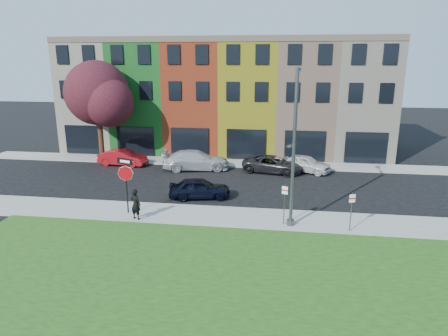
# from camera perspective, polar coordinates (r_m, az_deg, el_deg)

# --- Properties ---
(ground) EXTENTS (120.00, 120.00, 0.00)m
(ground) POSITION_cam_1_polar(r_m,az_deg,el_deg) (19.90, -1.01, -10.42)
(ground) COLOR black
(ground) RESTS_ON ground
(sidewalk_near) EXTENTS (40.00, 3.00, 0.12)m
(sidewalk_near) POSITION_cam_1_polar(r_m,az_deg,el_deg) (22.42, 5.30, -7.25)
(sidewalk_near) COLOR gray
(sidewalk_near) RESTS_ON ground
(sidewalk_far) EXTENTS (40.00, 2.40, 0.12)m
(sidewalk_far) POSITION_cam_1_polar(r_m,az_deg,el_deg) (34.31, -2.02, 0.83)
(sidewalk_far) COLOR gray
(sidewalk_far) RESTS_ON ground
(rowhouse_block) EXTENTS (30.00, 10.12, 10.00)m
(rowhouse_block) POSITION_cam_1_polar(r_m,az_deg,el_deg) (39.42, 0.23, 10.01)
(rowhouse_block) COLOR beige
(rowhouse_block) RESTS_ON ground
(stop_sign) EXTENTS (1.01, 0.37, 3.22)m
(stop_sign) POSITION_cam_1_polar(r_m,az_deg,el_deg) (22.95, -13.88, -0.89)
(stop_sign) COLOR black
(stop_sign) RESTS_ON sidewalk_near
(man) EXTENTS (0.88, 0.80, 1.72)m
(man) POSITION_cam_1_polar(r_m,az_deg,el_deg) (22.39, -12.51, -5.07)
(man) COLOR black
(man) RESTS_ON sidewalk_near
(sedan_near) EXTENTS (3.08, 4.50, 1.33)m
(sedan_near) POSITION_cam_1_polar(r_m,az_deg,el_deg) (25.57, -3.51, -2.89)
(sedan_near) COLOR black
(sedan_near) RESTS_ON ground
(parked_car_red) EXTENTS (2.07, 4.28, 1.33)m
(parked_car_red) POSITION_cam_1_polar(r_m,az_deg,el_deg) (34.46, -14.27, 1.47)
(parked_car_red) COLOR maroon
(parked_car_red) RESTS_ON ground
(parked_car_silver) EXTENTS (4.21, 6.18, 1.55)m
(parked_car_silver) POSITION_cam_1_polar(r_m,az_deg,el_deg) (32.17, -4.01, 1.14)
(parked_car_silver) COLOR #B2B2B7
(parked_car_silver) RESTS_ON ground
(parked_car_dark) EXTENTS (4.03, 5.56, 1.31)m
(parked_car_dark) POSITION_cam_1_polar(r_m,az_deg,el_deg) (31.54, 6.99, 0.54)
(parked_car_dark) COLOR black
(parked_car_dark) RESTS_ON ground
(parked_car_white) EXTENTS (4.40, 5.09, 1.35)m
(parked_car_white) POSITION_cam_1_polar(r_m,az_deg,el_deg) (32.06, 11.54, 0.62)
(parked_car_white) COLOR silver
(parked_car_white) RESTS_ON ground
(street_lamp) EXTENTS (0.48, 2.58, 8.14)m
(street_lamp) POSITION_cam_1_polar(r_m,az_deg,el_deg) (20.65, 9.97, 2.74)
(street_lamp) COLOR #4D4F52
(street_lamp) RESTS_ON sidewalk_near
(parking_sign_a) EXTENTS (0.30, 0.15, 2.21)m
(parking_sign_a) POSITION_cam_1_polar(r_m,az_deg,el_deg) (21.27, 8.63, -4.49)
(parking_sign_a) COLOR #4D4F52
(parking_sign_a) RESTS_ON sidewalk_near
(parking_sign_b) EXTENTS (0.31, 0.13, 2.06)m
(parking_sign_b) POSITION_cam_1_polar(r_m,az_deg,el_deg) (21.22, 17.75, -5.36)
(parking_sign_b) COLOR #4D4F52
(parking_sign_b) RESTS_ON sidewalk_near
(tree_purple) EXTENTS (6.43, 5.63, 8.44)m
(tree_purple) POSITION_cam_1_polar(r_m,az_deg,el_deg) (35.53, -17.45, 9.96)
(tree_purple) COLOR black
(tree_purple) RESTS_ON sidewalk_far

